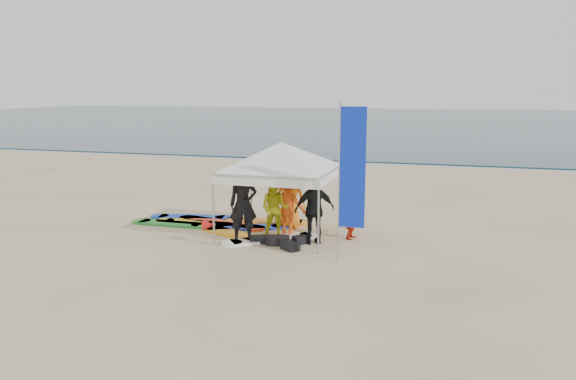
# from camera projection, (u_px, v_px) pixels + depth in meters

# --- Properties ---
(ground) EXTENTS (120.00, 120.00, 0.00)m
(ground) POSITION_uv_depth(u_px,v_px,m) (238.00, 260.00, 12.90)
(ground) COLOR beige
(ground) RESTS_ON ground
(ocean) EXTENTS (160.00, 84.00, 0.08)m
(ocean) POSITION_uv_depth(u_px,v_px,m) (418.00, 121.00, 69.44)
(ocean) COLOR #0C2633
(ocean) RESTS_ON ground
(shoreline_foam) EXTENTS (160.00, 1.20, 0.01)m
(shoreline_foam) POSITION_uv_depth(u_px,v_px,m) (364.00, 162.00, 30.05)
(shoreline_foam) COLOR silver
(shoreline_foam) RESTS_ON ground
(person_black_a) EXTENTS (0.84, 0.74, 1.95)m
(person_black_a) POSITION_uv_depth(u_px,v_px,m) (243.00, 204.00, 14.27)
(person_black_a) COLOR black
(person_black_a) RESTS_ON ground
(person_yellow) EXTENTS (0.82, 0.66, 1.58)m
(person_yellow) POSITION_uv_depth(u_px,v_px,m) (275.00, 209.00, 14.61)
(person_yellow) COLOR yellow
(person_yellow) RESTS_ON ground
(person_orange_a) EXTENTS (1.14, 0.73, 1.66)m
(person_orange_a) POSITION_uv_depth(u_px,v_px,m) (289.00, 205.00, 14.92)
(person_orange_a) COLOR #FD5616
(person_orange_a) RESTS_ON ground
(person_black_b) EXTENTS (1.11, 0.89, 1.76)m
(person_black_b) POSITION_uv_depth(u_px,v_px,m) (315.00, 210.00, 14.09)
(person_black_b) COLOR black
(person_black_b) RESTS_ON ground
(person_orange_b) EXTENTS (0.92, 0.66, 1.78)m
(person_orange_b) POSITION_uv_depth(u_px,v_px,m) (290.00, 197.00, 15.76)
(person_orange_b) COLOR orange
(person_orange_b) RESTS_ON ground
(person_seated) EXTENTS (0.46, 0.93, 0.97)m
(person_seated) POSITION_uv_depth(u_px,v_px,m) (351.00, 221.00, 14.63)
(person_seated) COLOR red
(person_seated) RESTS_ON ground
(canopy_tent) EXTENTS (3.80, 3.80, 2.87)m
(canopy_tent) POSITION_uv_depth(u_px,v_px,m) (281.00, 143.00, 14.55)
(canopy_tent) COLOR #A5A5A8
(canopy_tent) RESTS_ON ground
(feather_flag) EXTENTS (0.61, 0.04, 3.60)m
(feather_flag) POSITION_uv_depth(u_px,v_px,m) (351.00, 170.00, 12.31)
(feather_flag) COLOR #A5A5A8
(feather_flag) RESTS_ON ground
(marker_pennant) EXTENTS (0.28, 0.28, 0.64)m
(marker_pennant) POSITION_uv_depth(u_px,v_px,m) (209.00, 225.00, 14.10)
(marker_pennant) COLOR #A5A5A8
(marker_pennant) RESTS_ON ground
(gear_pile) EXTENTS (1.53, 1.11, 0.22)m
(gear_pile) POSITION_uv_depth(u_px,v_px,m) (279.00, 241.00, 14.09)
(gear_pile) COLOR black
(gear_pile) RESTS_ON ground
(surfboard_spread) EXTENTS (5.29, 3.13, 0.07)m
(surfboard_spread) POSITION_uv_depth(u_px,v_px,m) (224.00, 226.00, 15.95)
(surfboard_spread) COLOR orange
(surfboard_spread) RESTS_ON ground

